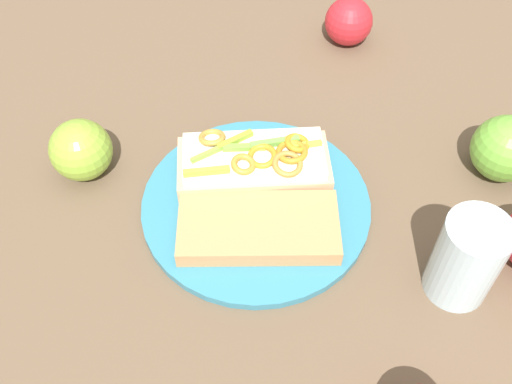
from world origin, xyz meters
name	(u,v)px	position (x,y,z in m)	size (l,w,h in m)	color
ground_plane	(256,208)	(0.00, 0.00, 0.00)	(2.00, 2.00, 0.00)	brown
plate	(256,205)	(0.00, 0.00, 0.01)	(0.27, 0.27, 0.01)	teal
sandwich	(255,163)	(0.04, 0.01, 0.03)	(0.13, 0.20, 0.05)	tan
bread_slice_side	(258,227)	(-0.04, -0.01, 0.02)	(0.18, 0.09, 0.02)	tan
apple_0	(349,21)	(0.34, -0.07, 0.04)	(0.07, 0.07, 0.07)	red
apple_1	(81,150)	(0.01, 0.22, 0.04)	(0.08, 0.08, 0.08)	#85AC35
apple_2	(505,149)	(0.12, -0.28, 0.04)	(0.08, 0.08, 0.08)	#68AB37
drinking_glass	(467,259)	(-0.06, -0.23, 0.05)	(0.07, 0.07, 0.11)	silver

